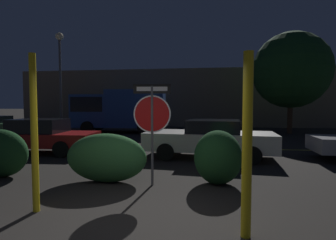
{
  "coord_description": "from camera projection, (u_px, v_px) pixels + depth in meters",
  "views": [
    {
      "loc": [
        1.13,
        -3.96,
        1.89
      ],
      "look_at": [
        -0.03,
        4.38,
        1.42
      ],
      "focal_mm": 28.0,
      "sensor_mm": 36.0,
      "label": 1
    }
  ],
  "objects": [
    {
      "name": "ground_plane",
      "position": [
        132.0,
        224.0,
        4.17
      ],
      "size": [
        260.0,
        260.0,
        0.0
      ],
      "primitive_type": "plane",
      "color": "black"
    },
    {
      "name": "road_center_stripe",
      "position": [
        179.0,
        147.0,
        11.76
      ],
      "size": [
        33.86,
        0.12,
        0.01
      ],
      "primitive_type": "cube",
      "color": "gold",
      "rests_on": "ground_plane"
    },
    {
      "name": "stop_sign",
      "position": [
        152.0,
        114.0,
        6.11
      ],
      "size": [
        0.88,
        0.08,
        2.38
      ],
      "rotation": [
        0.0,
        0.0,
        0.07
      ],
      "color": "#4C4C51",
      "rests_on": "ground_plane"
    },
    {
      "name": "yellow_pole_left",
      "position": [
        34.0,
        133.0,
        4.59
      ],
      "size": [
        0.12,
        0.12,
        2.79
      ],
      "primitive_type": "cylinder",
      "color": "yellow",
      "rests_on": "ground_plane"
    },
    {
      "name": "yellow_pole_right",
      "position": [
        247.0,
        146.0,
        3.69
      ],
      "size": [
        0.14,
        0.14,
        2.64
      ],
      "primitive_type": "cylinder",
      "color": "yellow",
      "rests_on": "ground_plane"
    },
    {
      "name": "hedge_bush_0",
      "position": [
        0.0,
        153.0,
        6.87
      ],
      "size": [
        1.53,
        0.83,
        1.26
      ],
      "primitive_type": "ellipsoid",
      "color": "#19421E",
      "rests_on": "ground_plane"
    },
    {
      "name": "hedge_bush_1",
      "position": [
        106.0,
        158.0,
        6.43
      ],
      "size": [
        2.02,
        0.82,
        1.2
      ],
      "primitive_type": "ellipsoid",
      "color": "#2D6633",
      "rests_on": "ground_plane"
    },
    {
      "name": "hedge_bush_2",
      "position": [
        218.0,
        157.0,
        6.26
      ],
      "size": [
        1.14,
        1.04,
        1.29
      ],
      "primitive_type": "ellipsoid",
      "color": "#19421E",
      "rests_on": "ground_plane"
    },
    {
      "name": "passing_car_1",
      "position": [
        37.0,
        136.0,
        10.43
      ],
      "size": [
        4.91,
        2.15,
        1.35
      ],
      "rotation": [
        0.0,
        0.0,
        1.64
      ],
      "color": "maroon",
      "rests_on": "ground_plane"
    },
    {
      "name": "passing_car_2",
      "position": [
        210.0,
        138.0,
        9.44
      ],
      "size": [
        4.77,
        2.22,
        1.36
      ],
      "rotation": [
        0.0,
        0.0,
        1.49
      ],
      "color": "silver",
      "rests_on": "ground_plane"
    },
    {
      "name": "delivery_truck",
      "position": [
        118.0,
        109.0,
        18.33
      ],
      "size": [
        6.46,
        2.92,
        2.95
      ],
      "rotation": [
        0.0,
        0.0,
        1.64
      ],
      "color": "navy",
      "rests_on": "ground_plane"
    },
    {
      "name": "street_lamp",
      "position": [
        60.0,
        62.0,
        18.67
      ],
      "size": [
        0.54,
        0.54,
        7.05
      ],
      "color": "#4C4C51",
      "rests_on": "ground_plane"
    },
    {
      "name": "tree_0",
      "position": [
        291.0,
        70.0,
        17.3
      ],
      "size": [
        5.0,
        5.0,
        6.72
      ],
      "color": "#422D1E",
      "rests_on": "ground_plane"
    },
    {
      "name": "building_backdrop",
      "position": [
        181.0,
        98.0,
        25.64
      ],
      "size": [
        30.23,
        4.9,
        5.16
      ],
      "primitive_type": "cube",
      "color": "#6B5B4C",
      "rests_on": "ground_plane"
    }
  ]
}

